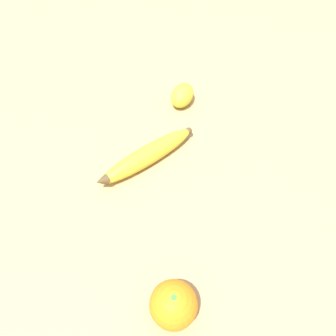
{
  "coord_description": "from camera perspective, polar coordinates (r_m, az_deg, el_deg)",
  "views": [
    {
      "loc": [
        0.07,
        -0.35,
        0.51
      ],
      "look_at": [
        0.1,
        0.02,
        0.03
      ],
      "focal_mm": 35.0,
      "sensor_mm": 36.0,
      "label": 1
    }
  ],
  "objects": [
    {
      "name": "lemon",
      "position": [
        0.76,
        2.52,
        12.58
      ],
      "size": [
        0.08,
        0.08,
        0.05
      ],
      "rotation": [
        0.0,
        0.0,
        1.06
      ],
      "color": "yellow",
      "rests_on": "ground_plane"
    },
    {
      "name": "banana",
      "position": [
        0.64,
        -3.71,
        2.18
      ],
      "size": [
        0.2,
        0.15,
        0.04
      ],
      "rotation": [
        0.0,
        0.0,
        3.73
      ],
      "color": "yellow",
      "rests_on": "ground_plane"
    },
    {
      "name": "orange",
      "position": [
        0.49,
        0.96,
        -22.69
      ],
      "size": [
        0.07,
        0.07,
        0.07
      ],
      "color": "orange",
      "rests_on": "ground_plane"
    },
    {
      "name": "ground_plane",
      "position": [
        0.62,
        -9.08,
        -3.45
      ],
      "size": [
        3.0,
        3.0,
        0.0
      ],
      "primitive_type": "plane",
      "color": "tan"
    }
  ]
}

